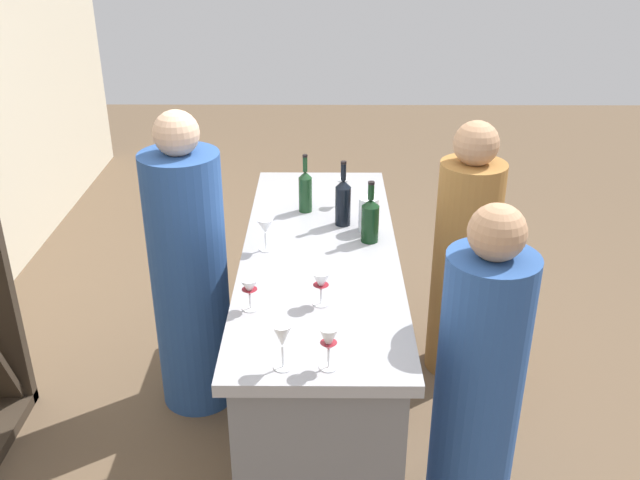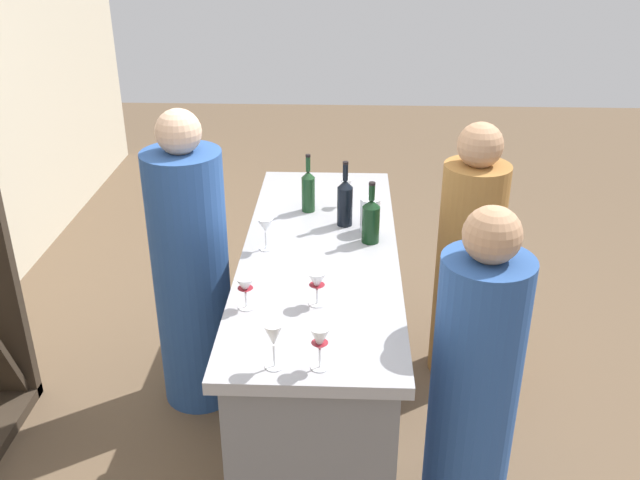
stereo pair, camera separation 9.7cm
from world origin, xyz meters
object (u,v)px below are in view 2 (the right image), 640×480
(wine_glass_near_right, at_px, (317,283))
(wine_glass_far_center, at_px, (265,226))
(wine_bottle_center_olive_green, at_px, (308,190))
(wine_glass_near_center, at_px, (320,341))
(wine_glass_near_left, at_px, (346,187))
(wine_glass_far_right, at_px, (245,287))
(wine_bottle_leftmost_dark_green, at_px, (371,220))
(water_pitcher, at_px, (370,215))
(person_left_guest, at_px, (468,264))
(person_center_guest, at_px, (474,392))
(wine_glass_far_left, at_px, (273,336))
(person_server_behind, at_px, (191,276))
(wine_bottle_second_left_near_black, at_px, (345,201))

(wine_glass_near_right, relative_size, wine_glass_far_center, 0.94)
(wine_bottle_center_olive_green, bearing_deg, wine_glass_near_center, -175.24)
(wine_glass_near_left, bearing_deg, wine_glass_far_right, 159.65)
(wine_bottle_leftmost_dark_green, bearing_deg, water_pitcher, 0.35)
(wine_bottle_center_olive_green, distance_m, water_pitcher, 0.39)
(wine_glass_far_center, bearing_deg, wine_bottle_leftmost_dark_green, -78.78)
(wine_glass_near_center, xyz_separation_m, person_left_guest, (1.35, -0.73, -0.40))
(person_center_guest, bearing_deg, wine_glass_near_right, -9.86)
(wine_glass_near_left, xyz_separation_m, wine_glass_near_right, (-1.01, 0.11, -0.01))
(wine_glass_far_left, relative_size, wine_glass_far_right, 1.29)
(wine_glass_far_right, xyz_separation_m, water_pitcher, (0.73, -0.50, -0.01))
(wine_glass_far_center, height_order, wine_glass_far_right, wine_glass_far_center)
(person_center_guest, bearing_deg, person_server_behind, -27.32)
(wine_glass_near_center, distance_m, wine_glass_far_right, 0.49)
(wine_bottle_second_left_near_black, distance_m, water_pitcher, 0.14)
(wine_glass_near_right, distance_m, wine_glass_far_right, 0.28)
(wine_bottle_second_left_near_black, height_order, wine_glass_near_center, wine_bottle_second_left_near_black)
(person_center_guest, relative_size, person_server_behind, 0.93)
(wine_glass_near_left, height_order, person_server_behind, person_server_behind)
(wine_bottle_second_left_near_black, height_order, person_center_guest, person_center_guest)
(wine_glass_far_right, distance_m, water_pitcher, 0.88)
(wine_bottle_leftmost_dark_green, height_order, person_server_behind, person_server_behind)
(wine_glass_near_left, height_order, wine_glass_far_left, wine_glass_far_left)
(wine_glass_near_left, height_order, water_pitcher, water_pitcher)
(wine_bottle_center_olive_green, height_order, wine_glass_far_left, wine_bottle_center_olive_green)
(wine_bottle_leftmost_dark_green, relative_size, person_center_guest, 0.20)
(person_left_guest, bearing_deg, wine_bottle_center_olive_green, 7.02)
(wine_bottle_second_left_near_black, bearing_deg, person_center_guest, -150.69)
(wine_bottle_leftmost_dark_green, distance_m, person_server_behind, 0.95)
(wine_glass_far_right, distance_m, person_left_guest, 1.47)
(wine_glass_near_left, relative_size, wine_glass_far_left, 0.83)
(wine_bottle_leftmost_dark_green, relative_size, wine_bottle_center_olive_green, 0.98)
(wine_bottle_second_left_near_black, distance_m, wine_glass_far_center, 0.45)
(wine_glass_near_right, distance_m, person_left_guest, 1.26)
(wine_bottle_second_left_near_black, bearing_deg, wine_glass_near_right, 172.22)
(wine_bottle_center_olive_green, relative_size, wine_glass_near_right, 2.11)
(wine_bottle_second_left_near_black, bearing_deg, person_server_behind, 98.56)
(wine_glass_near_left, xyz_separation_m, person_center_guest, (-1.17, -0.51, -0.39))
(wine_glass_far_center, xyz_separation_m, person_center_guest, (-0.64, -0.88, -0.40))
(wine_glass_near_center, bearing_deg, wine_bottle_leftmost_dark_green, -11.24)
(person_left_guest, bearing_deg, wine_glass_far_right, 49.46)
(wine_bottle_second_left_near_black, distance_m, person_center_guest, 1.14)
(wine_bottle_leftmost_dark_green, height_order, wine_bottle_second_left_near_black, wine_bottle_second_left_near_black)
(wine_bottle_center_olive_green, height_order, wine_glass_far_center, wine_bottle_center_olive_green)
(wine_glass_far_right, distance_m, person_server_behind, 0.85)
(wine_bottle_second_left_near_black, relative_size, wine_glass_near_center, 2.00)
(water_pitcher, distance_m, person_server_behind, 0.94)
(person_center_guest, bearing_deg, wine_bottle_second_left_near_black, -55.64)
(water_pitcher, height_order, person_left_guest, person_left_guest)
(wine_glass_near_right, height_order, wine_glass_far_center, wine_glass_far_center)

